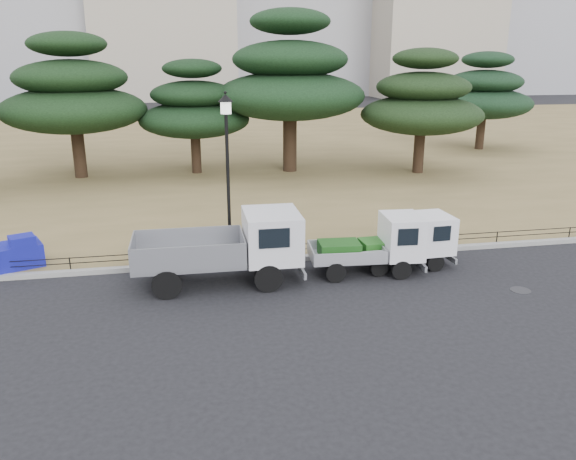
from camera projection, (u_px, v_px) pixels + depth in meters
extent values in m
plane|color=black|center=(300.00, 291.00, 16.79)|extent=(220.00, 220.00, 0.00)
cube|color=olive|center=(222.00, 142.00, 45.49)|extent=(120.00, 56.00, 0.15)
cube|color=gray|center=(285.00, 259.00, 19.20)|extent=(120.00, 0.25, 0.16)
cylinder|color=black|center=(269.00, 278.00, 16.59)|extent=(0.86, 0.18, 0.86)
cylinder|color=black|center=(260.00, 257.00, 18.36)|extent=(0.86, 0.18, 0.86)
cylinder|color=black|center=(167.00, 285.00, 16.10)|extent=(0.86, 0.18, 0.86)
cylinder|color=black|center=(168.00, 263.00, 17.86)|extent=(0.86, 0.18, 0.86)
cube|color=#2D2D30|center=(218.00, 263.00, 17.17)|extent=(4.79, 1.06, 0.15)
cube|color=gray|center=(189.00, 250.00, 16.88)|extent=(3.34, 1.90, 0.83)
cube|color=silver|center=(272.00, 235.00, 17.21)|extent=(1.68, 2.05, 1.47)
cylinder|color=black|center=(401.00, 270.00, 17.58)|extent=(0.64, 0.21, 0.63)
cylinder|color=black|center=(389.00, 255.00, 18.89)|extent=(0.64, 0.21, 0.63)
cylinder|color=black|center=(336.00, 273.00, 17.34)|extent=(0.64, 0.21, 0.63)
cylinder|color=black|center=(328.00, 258.00, 18.65)|extent=(0.64, 0.21, 0.63)
cube|color=#2D2D30|center=(365.00, 259.00, 18.08)|extent=(3.41, 1.01, 0.15)
cube|color=#ACAEB4|center=(346.00, 252.00, 17.92)|extent=(2.42, 1.58, 0.42)
cube|color=silver|center=(402.00, 236.00, 17.99)|extent=(1.28, 1.62, 1.35)
cube|color=#1A5017|center=(339.00, 249.00, 17.87)|extent=(1.34, 1.01, 0.46)
cylinder|color=black|center=(435.00, 263.00, 18.24)|extent=(0.59, 0.18, 0.58)
cylinder|color=black|center=(418.00, 250.00, 19.43)|extent=(0.59, 0.18, 0.58)
cylinder|color=black|center=(379.00, 268.00, 17.82)|extent=(0.59, 0.18, 0.58)
cylinder|color=black|center=(365.00, 255.00, 19.01)|extent=(0.59, 0.18, 0.58)
cube|color=#2D2D30|center=(400.00, 255.00, 18.59)|extent=(3.16, 0.85, 0.14)
cube|color=#B4B6BB|center=(385.00, 248.00, 18.39)|extent=(2.21, 1.41, 0.39)
cube|color=white|center=(432.00, 233.00, 18.63)|extent=(1.15, 1.48, 1.23)
cube|color=#23651D|center=(379.00, 246.00, 18.31)|extent=(1.22, 0.91, 0.43)
cylinder|color=black|center=(230.00, 255.00, 19.12)|extent=(0.41, 0.41, 0.15)
cylinder|color=black|center=(228.00, 186.00, 18.40)|extent=(0.11, 0.11, 4.68)
cylinder|color=white|center=(226.00, 108.00, 17.66)|extent=(0.37, 0.37, 0.37)
cone|color=black|center=(225.00, 98.00, 17.57)|extent=(0.49, 0.49, 0.23)
cylinder|color=black|center=(284.00, 250.00, 19.26)|extent=(38.00, 0.03, 0.03)
cylinder|color=black|center=(284.00, 245.00, 19.21)|extent=(38.00, 0.03, 0.03)
cylinder|color=black|center=(284.00, 250.00, 19.26)|extent=(0.04, 0.04, 0.40)
cube|color=#1518A3|center=(15.00, 255.00, 18.24)|extent=(1.94, 1.72, 0.75)
cube|color=#1518A3|center=(22.00, 241.00, 17.99)|extent=(0.94, 0.89, 0.32)
cylinder|color=#2D2D30|center=(521.00, 290.00, 16.81)|extent=(0.60, 0.60, 0.01)
cylinder|color=black|center=(79.00, 150.00, 31.49)|extent=(0.69, 0.69, 3.07)
ellipsoid|color=black|center=(74.00, 110.00, 30.83)|extent=(7.88, 7.88, 2.52)
ellipsoid|color=black|center=(71.00, 77.00, 30.32)|extent=(6.01, 6.01, 1.92)
ellipsoid|color=black|center=(67.00, 44.00, 29.81)|extent=(4.15, 4.15, 1.33)
cylinder|color=black|center=(196.00, 151.00, 32.80)|extent=(0.57, 0.57, 2.52)
ellipsoid|color=black|center=(194.00, 120.00, 32.26)|extent=(6.36, 6.36, 2.03)
ellipsoid|color=black|center=(193.00, 94.00, 31.84)|extent=(4.86, 4.86, 1.55)
ellipsoid|color=black|center=(192.00, 68.00, 31.42)|extent=(3.35, 3.35, 1.07)
cylinder|color=black|center=(290.00, 141.00, 33.17)|extent=(0.81, 0.81, 3.59)
ellipsoid|color=black|center=(290.00, 96.00, 32.40)|extent=(8.64, 8.64, 2.77)
ellipsoid|color=black|center=(290.00, 59.00, 31.81)|extent=(6.60, 6.60, 2.11)
ellipsoid|color=black|center=(290.00, 21.00, 31.21)|extent=(4.56, 4.56, 1.46)
cylinder|color=black|center=(419.00, 149.00, 32.83)|extent=(0.62, 0.62, 2.75)
ellipsoid|color=black|center=(421.00, 115.00, 32.24)|extent=(6.98, 6.98, 2.24)
ellipsoid|color=black|center=(423.00, 87.00, 31.78)|extent=(5.33, 5.33, 1.71)
ellipsoid|color=black|center=(425.00, 58.00, 31.33)|extent=(3.68, 3.68, 1.18)
cylinder|color=black|center=(481.00, 131.00, 41.34)|extent=(0.61, 0.61, 2.71)
ellipsoid|color=black|center=(483.00, 103.00, 40.76)|extent=(6.91, 6.91, 2.21)
ellipsoid|color=black|center=(486.00, 82.00, 40.31)|extent=(5.28, 5.28, 1.69)
ellipsoid|color=black|center=(488.00, 60.00, 39.86)|extent=(3.64, 3.64, 1.17)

